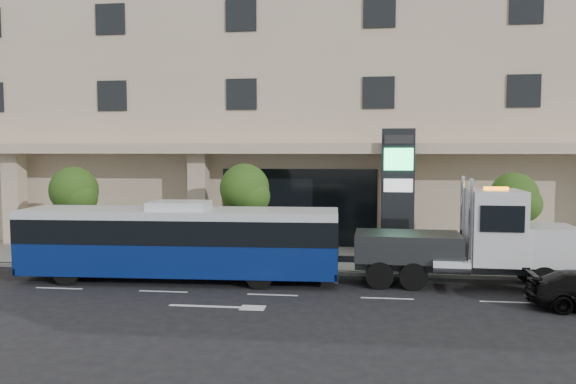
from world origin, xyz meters
name	(u,v)px	position (x,y,z in m)	size (l,w,h in m)	color
ground	(278,285)	(0.00, 0.00, 0.00)	(120.00, 120.00, 0.00)	black
sidewalk	(293,258)	(0.00, 5.00, 0.07)	(120.00, 6.00, 0.15)	gray
curb	(285,272)	(0.00, 2.00, 0.07)	(120.00, 0.30, 0.15)	gray
convention_center	(311,74)	(0.00, 15.42, 9.97)	(60.00, 17.60, 20.00)	tan
tree_left	(74,194)	(-9.97, 3.59, 3.11)	(2.27, 2.20, 4.22)	#422B19
tree_mid	(245,192)	(-1.97, 3.59, 3.26)	(2.28, 2.20, 4.38)	#422B19
tree_right	(514,200)	(9.53, 3.59, 3.04)	(2.10, 2.00, 4.04)	#422B19
city_bus	(180,240)	(-3.93, 0.26, 1.59)	(12.43, 3.05, 3.13)	black
tow_truck	(472,242)	(7.25, 0.66, 1.69)	(9.06, 2.53, 4.12)	#2D3033
signage_pylon	(398,193)	(4.81, 5.22, 3.17)	(1.50, 0.59, 5.95)	black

